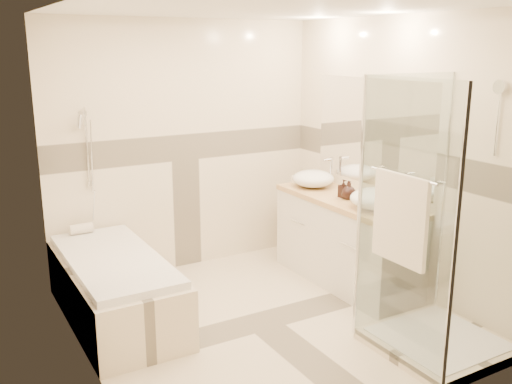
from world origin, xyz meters
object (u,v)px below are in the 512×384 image
amenity_bottle_b (349,190)px  shower_enclosure (423,286)px  vessel_sink_near (313,179)px  amenity_bottle_a (343,189)px  vessel_sink_far (375,199)px  vanity (346,241)px  bathtub (115,285)px

amenity_bottle_b → shower_enclosure: bearing=-102.4°
vessel_sink_near → amenity_bottle_b: 0.56m
shower_enclosure → amenity_bottle_a: 1.41m
vessel_sink_near → vessel_sink_far: (0.00, -0.93, 0.00)m
shower_enclosure → vessel_sink_near: size_ratio=4.83×
vanity → vessel_sink_far: (-0.02, -0.40, 0.51)m
bathtub → amenity_bottle_a: amenity_bottle_a is taller
bathtub → amenity_bottle_b: size_ratio=9.78×
vanity → shower_enclosure: 1.31m
amenity_bottle_a → amenity_bottle_b: (0.00, -0.08, 0.00)m
vessel_sink_near → vessel_sink_far: 0.93m
vessel_sink_near → amenity_bottle_a: bearing=-90.0°
bathtub → vanity: (2.15, -0.35, 0.12)m
shower_enclosure → amenity_bottle_b: (0.27, 1.24, 0.43)m
amenity_bottle_b → vanity: bearing=60.3°
vanity → shower_enclosure: size_ratio=0.79×
bathtub → vanity: vanity is taller
shower_enclosure → amenity_bottle_b: shower_enclosure is taller
vessel_sink_far → bathtub: bearing=160.5°
vessel_sink_near → vessel_sink_far: vessel_sink_far is taller
vessel_sink_near → amenity_bottle_a: size_ratio=2.48×
vessel_sink_near → amenity_bottle_b: bearing=-90.0°
vessel_sink_near → amenity_bottle_a: amenity_bottle_a is taller
vanity → amenity_bottle_b: (-0.02, -0.03, 0.51)m
shower_enclosure → amenity_bottle_b: bearing=77.6°
vessel_sink_far → amenity_bottle_b: bearing=90.0°
vanity → shower_enclosure: bearing=-103.0°
shower_enclosure → bathtub: bearing=138.9°
bathtub → vanity: bearing=-9.2°
bathtub → vessel_sink_near: vessel_sink_near is taller
bathtub → vessel_sink_near: (2.13, 0.18, 0.63)m
shower_enclosure → vessel_sink_far: shower_enclosure is taller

